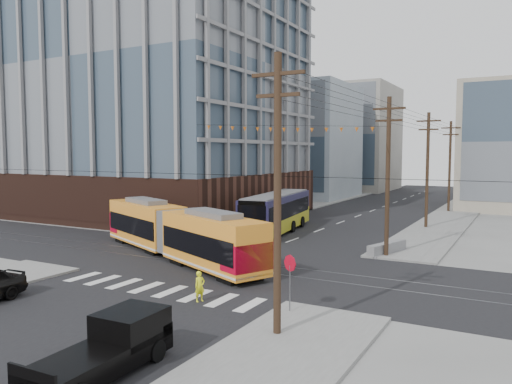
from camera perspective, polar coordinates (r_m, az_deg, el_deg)
ground at (r=29.62m, az=-7.35°, el=-9.64°), size 160.00×160.00×0.00m
office_building at (r=60.83m, az=-11.54°, el=11.11°), size 30.00×25.00×28.60m
bg_bldg_nw_near at (r=82.51m, az=4.47°, el=5.74°), size 18.00×16.00×18.00m
bg_bldg_nw_far at (r=100.12m, az=10.80°, el=6.03°), size 16.00×18.00×20.00m
utility_pole_near at (r=19.22m, az=2.47°, el=-0.63°), size 0.30×0.30×11.00m
utility_pole_far at (r=79.64m, az=22.68°, el=2.93°), size 0.30×0.30×11.00m
streetcar at (r=34.83m, az=-9.17°, el=-4.53°), size 17.87×10.15×3.56m
city_bus at (r=45.27m, az=2.38°, el=-2.35°), size 4.61×13.06×3.62m
pickup_truck at (r=17.53m, az=-17.38°, el=-16.88°), size 2.06×5.31×1.78m
parked_car_silver at (r=41.93m, az=-3.47°, el=-4.27°), size 2.78×5.26×1.65m
parked_car_white at (r=49.62m, az=2.15°, el=-3.04°), size 3.54×5.22×1.40m
parked_car_grey at (r=51.02m, az=1.72°, el=-2.90°), size 2.43×4.74×1.28m
pedestrian at (r=24.77m, az=-6.45°, el=-10.67°), size 0.55×0.64×1.49m
stop_sign at (r=22.71m, az=3.89°, el=-10.72°), size 1.01×1.01×2.52m
jersey_barrier at (r=36.89m, az=14.75°, el=-6.26°), size 2.17×4.25×0.83m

